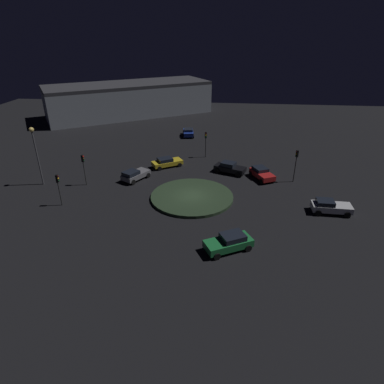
{
  "coord_description": "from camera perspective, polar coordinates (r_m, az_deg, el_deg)",
  "views": [
    {
      "loc": [
        3.65,
        -34.38,
        18.04
      ],
      "look_at": [
        0.0,
        0.0,
        0.78
      ],
      "focal_mm": 30.37,
      "sensor_mm": 36.0,
      "label": 1
    }
  ],
  "objects": [
    {
      "name": "streetlamp_west",
      "position": [
        44.91,
        -25.88,
        7.41
      ],
      "size": [
        0.59,
        0.59,
        7.58
      ],
      "color": "#4C4C51",
      "rests_on": "ground_plane"
    },
    {
      "name": "traffic_light_west",
      "position": [
        39.14,
        -22.45,
        1.35
      ],
      "size": [
        0.38,
        0.34,
        3.8
      ],
      "rotation": [
        0.0,
        0.0,
        0.23
      ],
      "color": "#2D2D2D",
      "rests_on": "ground_plane"
    },
    {
      "name": "car_blue",
      "position": [
        62.46,
        -0.65,
        10.47
      ],
      "size": [
        2.51,
        4.15,
        1.44
      ],
      "rotation": [
        0.0,
        0.0,
        4.86
      ],
      "color": "#1E38A5",
      "rests_on": "ground_plane"
    },
    {
      "name": "car_green",
      "position": [
        30.0,
        6.57,
        -8.73
      ],
      "size": [
        4.72,
        3.68,
        1.57
      ],
      "rotation": [
        0.0,
        0.0,
        3.63
      ],
      "color": "#1E7238",
      "rests_on": "ground_plane"
    },
    {
      "name": "roundabout_island",
      "position": [
        38.92,
        0.0,
        -0.81
      ],
      "size": [
        9.87,
        9.87,
        0.35
      ],
      "primitive_type": "cylinder",
      "color": "#263823",
      "rests_on": "ground_plane"
    },
    {
      "name": "traffic_light_northeast",
      "position": [
        44.08,
        17.82,
        5.42
      ],
      "size": [
        0.39,
        0.37,
        4.38
      ],
      "rotation": [
        0.0,
        0.0,
        -2.7
      ],
      "color": "#2D2D2D",
      "rests_on": "ground_plane"
    },
    {
      "name": "car_silver",
      "position": [
        38.6,
        23.11,
        -2.35
      ],
      "size": [
        4.22,
        2.11,
        1.51
      ],
      "rotation": [
        0.0,
        0.0,
        -0.03
      ],
      "color": "silver",
      "rests_on": "ground_plane"
    },
    {
      "name": "car_grey",
      "position": [
        44.06,
        -10.03,
        3.03
      ],
      "size": [
        3.53,
        4.27,
        1.47
      ],
      "rotation": [
        0.0,
        0.0,
        1.04
      ],
      "color": "slate",
      "rests_on": "ground_plane"
    },
    {
      "name": "traffic_light_west_near",
      "position": [
        43.35,
        -18.52,
        4.71
      ],
      "size": [
        0.38,
        0.33,
        4.11
      ],
      "rotation": [
        0.0,
        0.0,
        -0.16
      ],
      "color": "#2D2D2D",
      "rests_on": "ground_plane"
    },
    {
      "name": "store_building",
      "position": [
        80.24,
        -10.89,
        15.72
      ],
      "size": [
        37.79,
        30.47,
        7.24
      ],
      "rotation": [
        0.0,
        0.0,
        3.71
      ],
      "color": "#8C939E",
      "rests_on": "ground_plane"
    },
    {
      "name": "car_yellow",
      "position": [
        47.93,
        -4.46,
        5.25
      ],
      "size": [
        4.67,
        3.88,
        1.38
      ],
      "rotation": [
        0.0,
        0.0,
        0.57
      ],
      "color": "gold",
      "rests_on": "ground_plane"
    },
    {
      "name": "ground_plane",
      "position": [
        39.0,
        0.0,
        -1.03
      ],
      "size": [
        115.01,
        115.01,
        0.0
      ],
      "primitive_type": "plane",
      "color": "black"
    },
    {
      "name": "car_black",
      "position": [
        45.93,
        6.62,
        4.29
      ],
      "size": [
        4.64,
        3.29,
        1.55
      ],
      "rotation": [
        0.0,
        0.0,
        -0.39
      ],
      "color": "black",
      "rests_on": "ground_plane"
    },
    {
      "name": "traffic_light_north",
      "position": [
        50.92,
        2.43,
        9.19
      ],
      "size": [
        0.31,
        0.36,
        4.05
      ],
      "rotation": [
        0.0,
        0.0,
        -1.62
      ],
      "color": "#2D2D2D",
      "rests_on": "ground_plane"
    },
    {
      "name": "car_red",
      "position": [
        44.84,
        12.14,
        3.24
      ],
      "size": [
        3.37,
        4.32,
        1.45
      ],
      "rotation": [
        0.0,
        0.0,
        -1.12
      ],
      "color": "red",
      "rests_on": "ground_plane"
    }
  ]
}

